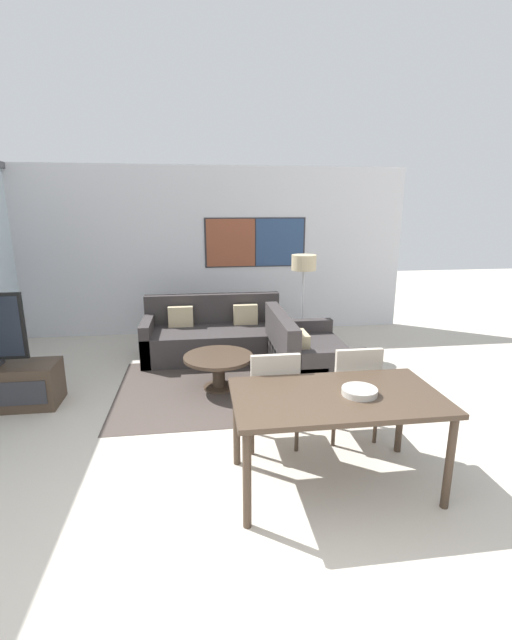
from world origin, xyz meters
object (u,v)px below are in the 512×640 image
coffee_table (219,364)px  dining_chair_left (273,394)px  dining_table (336,404)px  sofa_main (214,337)px  fruit_bowl (360,391)px  sofa_side (304,358)px  dining_chair_centre (352,387)px  floor_lamp (304,270)px

coffee_table → dining_chair_left: dining_chair_left is taller
dining_table → dining_chair_left: dining_chair_left is taller
sofa_main → fruit_bowl: bearing=-73.6°
sofa_side → dining_table: bearing=172.0°
sofa_side → dining_chair_centre: (0.08, -1.47, 0.24)m
dining_table → sofa_side: bearing=82.0°
sofa_side → dining_chair_centre: bearing=-177.0°
coffee_table → dining_chair_left: size_ratio=0.90×
coffee_table → fruit_bowl: 2.28m
sofa_side → dining_table: 2.19m
sofa_main → dining_chair_left: dining_chair_left is taller
sofa_side → fruit_bowl: (-0.13, -2.16, 0.52)m
floor_lamp → dining_table: bearing=-99.3°
coffee_table → dining_table: dining_table is taller
dining_chair_centre → floor_lamp: 2.60m
dining_chair_centre → fruit_bowl: (-0.21, -0.69, 0.28)m
fruit_bowl → floor_lamp: size_ratio=0.18×
sofa_side → coffee_table: 1.11m
coffee_table → dining_chair_centre: bearing=-48.4°
sofa_main → floor_lamp: bearing=-3.8°
sofa_main → dining_chair_centre: bearing=-65.5°
sofa_side → dining_chair_left: dining_chair_left is taller
coffee_table → dining_chair_left: 1.44m
dining_chair_left → floor_lamp: size_ratio=0.63×
dining_chair_centre → sofa_side: bearing=93.0°
coffee_table → dining_chair_centre: (1.17, -1.32, 0.20)m
coffee_table → floor_lamp: floor_lamp is taller
dining_chair_left → sofa_main: bearing=99.1°
dining_chair_left → dining_chair_centre: size_ratio=1.00×
coffee_table → fruit_bowl: bearing=-64.5°
sofa_side → coffee_table: sofa_side is taller
sofa_side → coffee_table: bearing=98.0°
dining_chair_centre → fruit_bowl: size_ratio=3.46×
sofa_main → sofa_side: (1.09, -1.10, -0.00)m
dining_chair_left → floor_lamp: 2.78m
sofa_main → coffee_table: size_ratio=2.44×
floor_lamp → sofa_side: bearing=-102.0°
dining_chair_left → dining_chair_centre: bearing=3.0°
dining_table → floor_lamp: 3.24m
coffee_table → floor_lamp: size_ratio=0.56×
sofa_main → fruit_bowl: (0.96, -3.27, 0.52)m
sofa_main → sofa_side: same height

